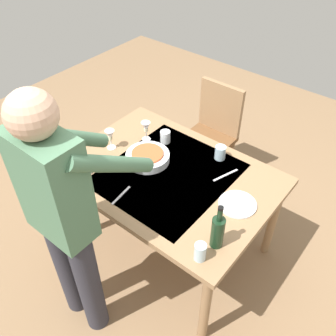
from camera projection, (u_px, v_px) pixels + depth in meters
name	position (u px, v px, depth m)	size (l,w,h in m)	color
ground_plane	(168.00, 243.00, 2.92)	(6.00, 6.00, 0.00)	#846647
dining_table	(168.00, 182.00, 2.47)	(1.39, 0.99, 0.75)	#93704C
chair_near	(213.00, 129.00, 3.18)	(0.40, 0.40, 0.91)	brown
person_server	(64.00, 215.00, 1.87)	(0.42, 0.61, 1.69)	#2D2D38
wine_bottle	(218.00, 231.00, 1.92)	(0.07, 0.07, 0.30)	black
wine_glass_left	(110.00, 136.00, 2.56)	(0.07, 0.07, 0.15)	white
wine_glass_right	(146.00, 128.00, 2.63)	(0.07, 0.07, 0.15)	white
water_cup_near_left	(165.00, 137.00, 2.65)	(0.07, 0.07, 0.09)	silver
water_cup_near_right	(220.00, 153.00, 2.51)	(0.08, 0.08, 0.10)	silver
water_cup_far_left	(200.00, 252.00, 1.89)	(0.06, 0.06, 0.11)	silver
serving_bowl_pasta	(148.00, 157.00, 2.50)	(0.30, 0.30, 0.07)	silver
dinner_plate_near	(238.00, 204.00, 2.21)	(0.23, 0.23, 0.01)	silver
dinner_plate_far	(78.00, 167.00, 2.46)	(0.23, 0.23, 0.01)	silver
table_knife	(226.00, 175.00, 2.41)	(0.01, 0.20, 0.01)	silver
table_fork	(121.00, 195.00, 2.27)	(0.01, 0.18, 0.01)	silver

